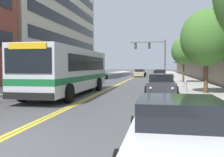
{
  "coord_description": "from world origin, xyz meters",
  "views": [
    {
      "loc": [
        4.0,
        -4.9,
        1.89
      ],
      "look_at": [
        -0.29,
        18.69,
        0.71
      ],
      "focal_mm": 40.0,
      "sensor_mm": 36.0,
      "label": 1
    }
  ],
  "objects_px": {
    "street_tree_right_mid": "(207,38)",
    "street_tree_right_far": "(184,51)",
    "car_champagne_parked_right_mid": "(159,76)",
    "fire_hydrant": "(185,86)",
    "car_black_parked_left_far": "(86,77)",
    "car_silver_moving_second": "(141,72)",
    "car_slate_blue_parked_left_mid": "(98,76)",
    "car_charcoal_parked_right_far": "(160,73)",
    "traffic_signal_mast": "(153,51)",
    "car_beige_moving_lead": "(139,73)",
    "car_dark_grey_parked_right_end": "(161,84)",
    "city_bus": "(70,69)",
    "car_white_parked_right_foreground": "(179,133)"
  },
  "relations": [
    {
      "from": "city_bus",
      "to": "car_charcoal_parked_right_far",
      "type": "height_order",
      "value": "city_bus"
    },
    {
      "from": "car_beige_moving_lead",
      "to": "car_silver_moving_second",
      "type": "distance_m",
      "value": 8.39
    },
    {
      "from": "car_silver_moving_second",
      "to": "street_tree_right_mid",
      "type": "xyz_separation_m",
      "value": [
        6.58,
        -36.27,
        3.17
      ]
    },
    {
      "from": "car_slate_blue_parked_left_mid",
      "to": "car_dark_grey_parked_right_end",
      "type": "xyz_separation_m",
      "value": [
        8.64,
        -16.83,
        0.07
      ]
    },
    {
      "from": "car_beige_moving_lead",
      "to": "traffic_signal_mast",
      "type": "xyz_separation_m",
      "value": [
        2.44,
        -4.34,
        3.75
      ]
    },
    {
      "from": "car_beige_moving_lead",
      "to": "street_tree_right_mid",
      "type": "distance_m",
      "value": 28.76
    },
    {
      "from": "car_black_parked_left_far",
      "to": "car_silver_moving_second",
      "type": "height_order",
      "value": "car_black_parked_left_far"
    },
    {
      "from": "car_slate_blue_parked_left_mid",
      "to": "car_black_parked_left_far",
      "type": "height_order",
      "value": "car_black_parked_left_far"
    },
    {
      "from": "car_slate_blue_parked_left_mid",
      "to": "car_black_parked_left_far",
      "type": "relative_size",
      "value": 1.09
    },
    {
      "from": "car_slate_blue_parked_left_mid",
      "to": "street_tree_right_mid",
      "type": "height_order",
      "value": "street_tree_right_mid"
    },
    {
      "from": "car_beige_moving_lead",
      "to": "street_tree_right_mid",
      "type": "bearing_deg",
      "value": -77.17
    },
    {
      "from": "car_charcoal_parked_right_far",
      "to": "traffic_signal_mast",
      "type": "relative_size",
      "value": 0.72
    },
    {
      "from": "street_tree_right_mid",
      "to": "street_tree_right_far",
      "type": "relative_size",
      "value": 1.11
    },
    {
      "from": "city_bus",
      "to": "fire_hydrant",
      "type": "relative_size",
      "value": 13.7
    },
    {
      "from": "car_black_parked_left_far",
      "to": "car_silver_moving_second",
      "type": "relative_size",
      "value": 0.98
    },
    {
      "from": "car_champagne_parked_right_mid",
      "to": "car_beige_moving_lead",
      "type": "distance_m",
      "value": 12.34
    },
    {
      "from": "car_charcoal_parked_right_far",
      "to": "car_white_parked_right_foreground",
      "type": "bearing_deg",
      "value": -89.99
    },
    {
      "from": "car_black_parked_left_far",
      "to": "car_white_parked_right_foreground",
      "type": "height_order",
      "value": "car_black_parked_left_far"
    },
    {
      "from": "car_white_parked_right_foreground",
      "to": "car_beige_moving_lead",
      "type": "height_order",
      "value": "car_beige_moving_lead"
    },
    {
      "from": "street_tree_right_mid",
      "to": "street_tree_right_far",
      "type": "distance_m",
      "value": 11.37
    },
    {
      "from": "car_black_parked_left_far",
      "to": "fire_hydrant",
      "type": "relative_size",
      "value": 5.63
    },
    {
      "from": "city_bus",
      "to": "fire_hydrant",
      "type": "distance_m",
      "value": 8.1
    },
    {
      "from": "car_black_parked_left_far",
      "to": "street_tree_right_mid",
      "type": "relative_size",
      "value": 0.82
    },
    {
      "from": "car_beige_moving_lead",
      "to": "fire_hydrant",
      "type": "distance_m",
      "value": 27.58
    },
    {
      "from": "city_bus",
      "to": "car_slate_blue_parked_left_mid",
      "type": "bearing_deg",
      "value": 97.76
    },
    {
      "from": "car_beige_moving_lead",
      "to": "street_tree_right_mid",
      "type": "relative_size",
      "value": 0.76
    },
    {
      "from": "car_champagne_parked_right_mid",
      "to": "car_beige_moving_lead",
      "type": "xyz_separation_m",
      "value": [
        -3.48,
        11.84,
        -0.0
      ]
    },
    {
      "from": "city_bus",
      "to": "street_tree_right_far",
      "type": "relative_size",
      "value": 2.2
    },
    {
      "from": "car_champagne_parked_right_mid",
      "to": "traffic_signal_mast",
      "type": "xyz_separation_m",
      "value": [
        -1.03,
        7.5,
        3.75
      ]
    },
    {
      "from": "car_black_parked_left_far",
      "to": "car_charcoal_parked_right_far",
      "type": "xyz_separation_m",
      "value": [
        8.76,
        17.97,
        -0.0
      ]
    },
    {
      "from": "car_white_parked_right_foreground",
      "to": "car_dark_grey_parked_right_end",
      "type": "bearing_deg",
      "value": 90.76
    },
    {
      "from": "car_white_parked_right_foreground",
      "to": "car_champagne_parked_right_mid",
      "type": "xyz_separation_m",
      "value": [
        -0.15,
        28.28,
        0.07
      ]
    },
    {
      "from": "car_black_parked_left_far",
      "to": "street_tree_right_mid",
      "type": "distance_m",
      "value": 16.38
    },
    {
      "from": "car_dark_grey_parked_right_end",
      "to": "fire_hydrant",
      "type": "xyz_separation_m",
      "value": [
        1.68,
        0.04,
        -0.09
      ]
    },
    {
      "from": "car_champagne_parked_right_mid",
      "to": "fire_hydrant",
      "type": "bearing_deg",
      "value": -83.81
    },
    {
      "from": "car_charcoal_parked_right_far",
      "to": "fire_hydrant",
      "type": "height_order",
      "value": "car_charcoal_parked_right_far"
    },
    {
      "from": "car_dark_grey_parked_right_end",
      "to": "car_beige_moving_lead",
      "type": "distance_m",
      "value": 27.35
    },
    {
      "from": "car_white_parked_right_foreground",
      "to": "street_tree_right_far",
      "type": "bearing_deg",
      "value": 84.12
    },
    {
      "from": "city_bus",
      "to": "car_beige_moving_lead",
      "type": "bearing_deg",
      "value": 84.89
    },
    {
      "from": "car_slate_blue_parked_left_mid",
      "to": "car_charcoal_parked_right_far",
      "type": "height_order",
      "value": "car_charcoal_parked_right_far"
    },
    {
      "from": "car_black_parked_left_far",
      "to": "car_charcoal_parked_right_far",
      "type": "bearing_deg",
      "value": 64.01
    },
    {
      "from": "car_charcoal_parked_right_far",
      "to": "traffic_signal_mast",
      "type": "bearing_deg",
      "value": -101.66
    },
    {
      "from": "car_champagne_parked_right_mid",
      "to": "car_charcoal_parked_right_far",
      "type": "distance_m",
      "value": 13.18
    },
    {
      "from": "car_charcoal_parked_right_far",
      "to": "fire_hydrant",
      "type": "distance_m",
      "value": 28.48
    },
    {
      "from": "car_dark_grey_parked_right_end",
      "to": "car_silver_moving_second",
      "type": "distance_m",
      "value": 35.71
    },
    {
      "from": "car_black_parked_left_far",
      "to": "fire_hydrant",
      "type": "height_order",
      "value": "car_black_parked_left_far"
    },
    {
      "from": "car_slate_blue_parked_left_mid",
      "to": "traffic_signal_mast",
      "type": "distance_m",
      "value": 10.42
    },
    {
      "from": "street_tree_right_mid",
      "to": "car_white_parked_right_foreground",
      "type": "bearing_deg",
      "value": -102.55
    },
    {
      "from": "car_slate_blue_parked_left_mid",
      "to": "car_silver_moving_second",
      "type": "relative_size",
      "value": 1.06
    },
    {
      "from": "car_charcoal_parked_right_far",
      "to": "fire_hydrant",
      "type": "relative_size",
      "value": 5.61
    }
  ]
}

